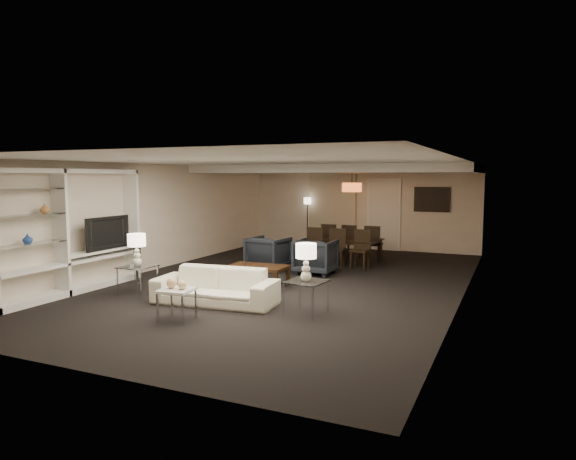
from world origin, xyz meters
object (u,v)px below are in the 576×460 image
Objects in this scene: chair_nr at (360,250)px; chair_fm at (352,242)px; television at (103,233)px; armchair_right at (316,257)px; side_table_left at (138,280)px; vase_blue at (28,239)px; chair_nm at (336,248)px; floor_lamp at (307,222)px; table_lamp_right at (306,262)px; vase_amber at (45,208)px; dining_table at (344,251)px; side_table_right at (306,298)px; chair_nl at (313,247)px; chair_fl at (330,241)px; coffee_table at (258,276)px; sofa at (215,286)px; pendant_light at (352,187)px; floor_speaker at (137,259)px; armchair_left at (268,253)px; marble_table at (177,304)px; chair_fr at (374,243)px; table_lamp_left at (137,250)px.

chair_nr and chair_fm have the same top height.
armchair_right is at bearing -50.25° from television.
side_table_left is 3.36× the size of vase_blue.
floor_lamp is (-2.01, 3.11, 0.31)m from chair_nm.
table_lamp_right reaches higher than chair_nr.
dining_table is at bearing 58.27° from vase_amber.
side_table_right is 4.42m from chair_nm.
television is 0.74× the size of floor_lamp.
chair_fl is at bearing 83.33° from chair_nl.
coffee_table is 1.34× the size of armchair_right.
armchair_right is 3.48m from side_table_right.
television is (-4.59, 0.40, 0.23)m from table_lamp_right.
vase_amber reaches higher than sofa.
armchair_right is 0.93× the size of chair_fm.
table_lamp_right reaches higher than armchair_right.
pendant_light is 2.86m from armchair_right.
floor_lamp is at bearing 99.13° from floor_speaker.
table_lamp_right reaches higher than coffee_table.
vase_amber is 7.61m from chair_fm.
pendant_light is at bearing -59.73° from chair_fm.
television reaches higher than coffee_table.
pendant_light is at bearing 99.98° from side_table_right.
armchair_left reaches higher than sofa.
floor_speaker is (-2.50, 0.94, 0.17)m from sofa.
marble_table is 0.52× the size of chair_nm.
chair_fl is at bearing 80.42° from floor_speaker.
floor_speaker is (-3.19, -4.78, -1.44)m from pendant_light.
table_lamp_right is at bearing -84.05° from chair_nm.
chair_nr is (1.34, 5.41, 0.22)m from marble_table.
floor_lamp reaches higher than table_lamp_right.
pendant_light is at bearing 98.10° from dining_table.
armchair_left is at bearing 71.14° from floor_speaker.
chair_fl is 2.31m from floor_lamp.
chair_nm is 1.43m from chair_fr.
marble_table is at bearing -92.49° from dining_table.
vase_blue is (-2.92, -1.34, 0.84)m from sofa.
chair_fm reaches higher than dining_table.
television is 1.23× the size of chair_fm.
vase_amber is at bearing -118.40° from pendant_light.
pendant_light reaches higher than chair_nm.
television reaches higher than armchair_left.
pendant_light is at bearing 84.19° from marble_table.
sofa is 1.10m from marble_table.
floor_speaker is (-0.80, 0.94, -0.37)m from table_lamp_left.
chair_nl is at bearing -111.38° from pendant_light.
armchair_left is at bearing 94.74° from sofa.
armchair_right is 0.93× the size of chair_nm.
table_lamp_left is at bearing 147.09° from marble_table.
television is at bearing 56.45° from chair_fl.
side_table_right is at bearing -43.26° from coffee_table.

